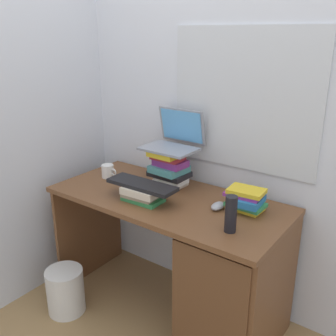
{
  "coord_description": "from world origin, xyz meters",
  "views": [
    {
      "loc": [
        1.23,
        -1.67,
        1.69
      ],
      "look_at": [
        -0.0,
        0.01,
        0.96
      ],
      "focal_mm": 41.39,
      "sensor_mm": 36.0,
      "label": 1
    }
  ],
  "objects_px": {
    "desk": "(216,272)",
    "mug": "(108,171)",
    "book_stack_keyboard_riser": "(143,193)",
    "laptop": "(174,139)",
    "keyboard": "(142,185)",
    "wastebasket": "(66,291)",
    "book_stack_tall": "(169,169)",
    "computer_mouse": "(218,206)",
    "water_bottle": "(231,214)",
    "book_stack_side": "(246,200)"
  },
  "relations": [
    {
      "from": "computer_mouse",
      "to": "wastebasket",
      "type": "height_order",
      "value": "computer_mouse"
    },
    {
      "from": "book_stack_tall",
      "to": "computer_mouse",
      "type": "bearing_deg",
      "value": -14.76
    },
    {
      "from": "water_bottle",
      "to": "wastebasket",
      "type": "height_order",
      "value": "water_bottle"
    },
    {
      "from": "water_bottle",
      "to": "mug",
      "type": "bearing_deg",
      "value": 169.9
    },
    {
      "from": "book_stack_keyboard_riser",
      "to": "mug",
      "type": "height_order",
      "value": "mug"
    },
    {
      "from": "computer_mouse",
      "to": "desk",
      "type": "bearing_deg",
      "value": -54.19
    },
    {
      "from": "book_stack_tall",
      "to": "water_bottle",
      "type": "relative_size",
      "value": 1.3
    },
    {
      "from": "desk",
      "to": "computer_mouse",
      "type": "xyz_separation_m",
      "value": [
        -0.05,
        0.06,
        0.37
      ]
    },
    {
      "from": "book_stack_keyboard_riser",
      "to": "laptop",
      "type": "xyz_separation_m",
      "value": [
        -0.01,
        0.31,
        0.25
      ]
    },
    {
      "from": "book_stack_tall",
      "to": "wastebasket",
      "type": "relative_size",
      "value": 0.82
    },
    {
      "from": "book_stack_side",
      "to": "laptop",
      "type": "distance_m",
      "value": 0.59
    },
    {
      "from": "desk",
      "to": "book_stack_side",
      "type": "distance_m",
      "value": 0.45
    },
    {
      "from": "book_stack_tall",
      "to": "keyboard",
      "type": "height_order",
      "value": "book_stack_tall"
    },
    {
      "from": "book_stack_side",
      "to": "wastebasket",
      "type": "relative_size",
      "value": 0.74
    },
    {
      "from": "desk",
      "to": "book_stack_keyboard_riser",
      "type": "distance_m",
      "value": 0.6
    },
    {
      "from": "keyboard",
      "to": "water_bottle",
      "type": "height_order",
      "value": "water_bottle"
    },
    {
      "from": "laptop",
      "to": "water_bottle",
      "type": "distance_m",
      "value": 0.7
    },
    {
      "from": "computer_mouse",
      "to": "mug",
      "type": "height_order",
      "value": "mug"
    },
    {
      "from": "wastebasket",
      "to": "mug",
      "type": "bearing_deg",
      "value": 91.59
    },
    {
      "from": "book_stack_keyboard_riser",
      "to": "laptop",
      "type": "bearing_deg",
      "value": 91.48
    },
    {
      "from": "book_stack_keyboard_riser",
      "to": "keyboard",
      "type": "bearing_deg",
      "value": -162.87
    },
    {
      "from": "mug",
      "to": "desk",
      "type": "bearing_deg",
      "value": -3.71
    },
    {
      "from": "desk",
      "to": "mug",
      "type": "relative_size",
      "value": 12.13
    },
    {
      "from": "laptop",
      "to": "keyboard",
      "type": "height_order",
      "value": "laptop"
    },
    {
      "from": "book_stack_tall",
      "to": "keyboard",
      "type": "bearing_deg",
      "value": -89.72
    },
    {
      "from": "book_stack_side",
      "to": "water_bottle",
      "type": "xyz_separation_m",
      "value": [
        0.04,
        -0.26,
        0.03
      ]
    },
    {
      "from": "book_stack_tall",
      "to": "book_stack_keyboard_riser",
      "type": "relative_size",
      "value": 1.04
    },
    {
      "from": "desk",
      "to": "wastebasket",
      "type": "xyz_separation_m",
      "value": [
        -0.86,
        -0.38,
        -0.28
      ]
    },
    {
      "from": "book_stack_tall",
      "to": "computer_mouse",
      "type": "height_order",
      "value": "book_stack_tall"
    },
    {
      "from": "computer_mouse",
      "to": "keyboard",
      "type": "bearing_deg",
      "value": -159.34
    },
    {
      "from": "book_stack_side",
      "to": "water_bottle",
      "type": "distance_m",
      "value": 0.26
    },
    {
      "from": "laptop",
      "to": "computer_mouse",
      "type": "relative_size",
      "value": 3.1
    },
    {
      "from": "keyboard",
      "to": "mug",
      "type": "height_order",
      "value": "keyboard"
    },
    {
      "from": "laptop",
      "to": "book_stack_keyboard_riser",
      "type": "bearing_deg",
      "value": -88.52
    },
    {
      "from": "keyboard",
      "to": "wastebasket",
      "type": "xyz_separation_m",
      "value": [
        -0.41,
        -0.29,
        -0.72
      ]
    },
    {
      "from": "book_stack_keyboard_riser",
      "to": "keyboard",
      "type": "height_order",
      "value": "keyboard"
    },
    {
      "from": "desk",
      "to": "book_stack_side",
      "type": "xyz_separation_m",
      "value": [
        0.08,
        0.14,
        0.42
      ]
    },
    {
      "from": "keyboard",
      "to": "book_stack_keyboard_riser",
      "type": "bearing_deg",
      "value": 16.18
    },
    {
      "from": "book_stack_keyboard_riser",
      "to": "desk",
      "type": "bearing_deg",
      "value": 11.27
    },
    {
      "from": "computer_mouse",
      "to": "book_stack_side",
      "type": "bearing_deg",
      "value": 30.32
    },
    {
      "from": "laptop",
      "to": "book_stack_side",
      "type": "bearing_deg",
      "value": -9.37
    },
    {
      "from": "keyboard",
      "to": "laptop",
      "type": "bearing_deg",
      "value": 89.18
    },
    {
      "from": "wastebasket",
      "to": "laptop",
      "type": "bearing_deg",
      "value": 56.32
    },
    {
      "from": "book_stack_side",
      "to": "keyboard",
      "type": "xyz_separation_m",
      "value": [
        -0.54,
        -0.23,
        0.03
      ]
    },
    {
      "from": "desk",
      "to": "book_stack_tall",
      "type": "bearing_deg",
      "value": 159.43
    },
    {
      "from": "book_stack_tall",
      "to": "computer_mouse",
      "type": "relative_size",
      "value": 2.31
    },
    {
      "from": "mug",
      "to": "wastebasket",
      "type": "bearing_deg",
      "value": -88.41
    },
    {
      "from": "laptop",
      "to": "wastebasket",
      "type": "relative_size",
      "value": 1.1
    },
    {
      "from": "book_stack_keyboard_riser",
      "to": "book_stack_tall",
      "type": "bearing_deg",
      "value": 91.92
    },
    {
      "from": "book_stack_keyboard_riser",
      "to": "wastebasket",
      "type": "distance_m",
      "value": 0.84
    }
  ]
}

